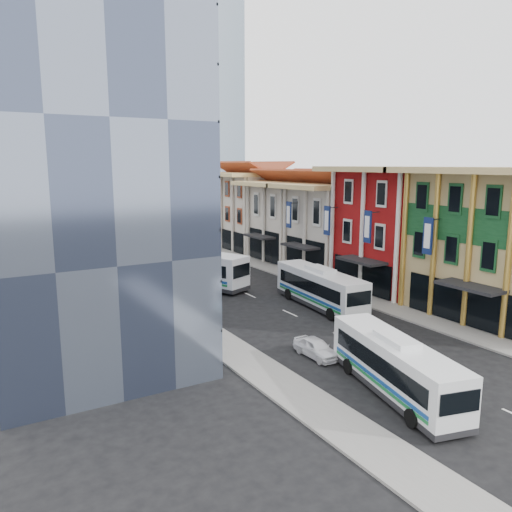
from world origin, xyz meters
TOP-DOWN VIEW (x-y plane):
  - ground at (0.00, 0.00)m, footprint 200.00×200.00m
  - sidewalk_right at (8.50, 22.00)m, footprint 3.00×90.00m
  - sidewalk_left at (-8.50, 22.00)m, footprint 3.00×90.00m
  - shophouse_tan at (14.00, 5.00)m, footprint 8.00×14.00m
  - shophouse_red at (14.00, 17.00)m, footprint 8.00×10.00m
  - shophouse_cream_near at (14.00, 26.50)m, footprint 8.00×9.00m
  - shophouse_cream_mid at (14.00, 35.50)m, footprint 8.00×9.00m
  - shophouse_cream_far at (14.00, 46.00)m, footprint 8.00×12.00m
  - office_tower at (-17.00, 19.00)m, footprint 12.00×26.00m
  - office_block_far at (-16.00, 42.00)m, footprint 10.00×18.00m
  - bus_left_near at (-3.63, -0.71)m, footprint 4.91×10.94m
  - bus_left_far at (-3.02, 28.49)m, footprint 7.70×12.87m
  - bus_right at (3.41, 15.26)m, footprint 3.67×11.67m
  - sedan_left at (-4.09, 5.87)m, footprint 1.56×3.77m

SIDE VIEW (x-z plane):
  - ground at x=0.00m, z-range 0.00..0.00m
  - sidewalk_right at x=8.50m, z-range 0.00..0.15m
  - sidewalk_left at x=-8.50m, z-range 0.00..0.15m
  - sedan_left at x=-4.09m, z-range 0.00..1.28m
  - bus_left_near at x=-3.63m, z-range 0.00..3.42m
  - bus_right at x=3.41m, z-range 0.00..3.68m
  - bus_left_far at x=-3.02m, z-range 0.00..4.08m
  - shophouse_cream_near at x=14.00m, z-range 0.00..10.00m
  - shophouse_cream_mid at x=14.00m, z-range 0.00..10.00m
  - shophouse_cream_far at x=14.00m, z-range 0.00..11.00m
  - shophouse_tan at x=14.00m, z-range 0.00..12.00m
  - shophouse_red at x=14.00m, z-range 0.00..12.00m
  - office_block_far at x=-16.00m, z-range 0.00..14.00m
  - office_tower at x=-17.00m, z-range 0.00..30.00m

